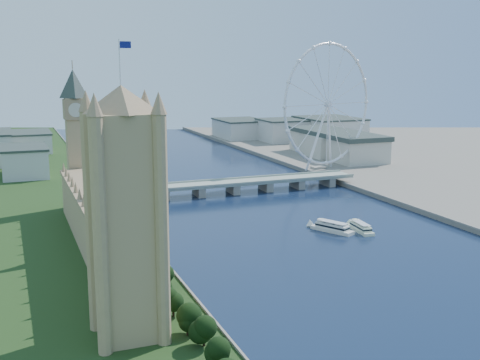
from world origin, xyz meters
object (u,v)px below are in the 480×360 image
victoria_tower (125,206)px  london_eye (328,105)px  tour_boat_far (360,231)px  tour_boat_near (332,232)px

victoria_tower → london_eye: size_ratio=0.90×
victoria_tower → tour_boat_far: victoria_tower is taller
london_eye → tour_boat_near: london_eye is taller
victoria_tower → tour_boat_near: 196.13m
tour_boat_near → london_eye: bearing=35.3°
london_eye → tour_boat_far: size_ratio=4.33×
london_eye → tour_boat_far: london_eye is taller
london_eye → tour_boat_near: 225.93m
tour_boat_near → tour_boat_far: (17.39, -6.07, 0.00)m
tour_boat_near → victoria_tower: bearing=-170.6°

